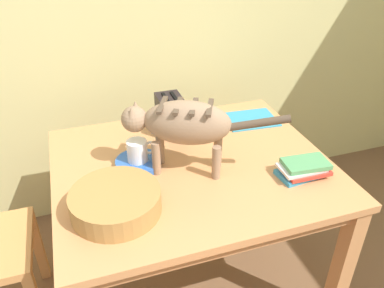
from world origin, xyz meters
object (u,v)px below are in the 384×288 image
(magazine, at_px, (250,119))
(wicker_basket, at_px, (116,201))
(coffee_mug, at_px, (138,151))
(book_stack, at_px, (303,169))
(cat, at_px, (183,124))
(dining_table, at_px, (192,179))
(saucer_bowl, at_px, (138,163))
(toaster, at_px, (171,114))

(magazine, bearing_deg, wicker_basket, -143.47)
(coffee_mug, bearing_deg, book_stack, -24.32)
(cat, distance_m, wicker_basket, 0.40)
(book_stack, bearing_deg, dining_table, 150.52)
(magazine, xyz_separation_m, wicker_basket, (-0.79, -0.50, 0.04))
(saucer_bowl, bearing_deg, coffee_mug, 0.00)
(saucer_bowl, xyz_separation_m, toaster, (0.23, 0.27, 0.07))
(wicker_basket, height_order, toaster, toaster)
(dining_table, height_order, book_stack, book_stack)
(saucer_bowl, bearing_deg, cat, -25.68)
(dining_table, xyz_separation_m, coffee_mug, (-0.23, 0.06, 0.17))
(dining_table, relative_size, saucer_bowl, 6.05)
(wicker_basket, xyz_separation_m, toaster, (0.36, 0.53, 0.04))
(dining_table, height_order, saucer_bowl, saucer_bowl)
(book_stack, relative_size, wicker_basket, 0.64)
(dining_table, relative_size, toaster, 5.98)
(saucer_bowl, xyz_separation_m, coffee_mug, (0.00, 0.00, 0.06))
(saucer_bowl, distance_m, coffee_mug, 0.06)
(dining_table, height_order, cat, cat)
(book_stack, xyz_separation_m, wicker_basket, (-0.78, 0.02, 0.01))
(magazine, bearing_deg, coffee_mug, -156.02)
(saucer_bowl, distance_m, magazine, 0.69)
(coffee_mug, relative_size, toaster, 0.66)
(book_stack, bearing_deg, coffee_mug, 155.68)
(saucer_bowl, bearing_deg, toaster, 49.74)
(saucer_bowl, distance_m, book_stack, 0.70)
(dining_table, xyz_separation_m, toaster, (-0.00, 0.32, 0.17))
(wicker_basket, bearing_deg, saucer_bowl, 62.73)
(cat, relative_size, magazine, 2.32)
(saucer_bowl, relative_size, toaster, 0.99)
(toaster, bearing_deg, saucer_bowl, -130.26)
(magazine, bearing_deg, dining_table, -141.53)
(book_stack, bearing_deg, wicker_basket, 178.32)
(magazine, relative_size, wicker_basket, 0.80)
(toaster, bearing_deg, dining_table, -89.71)
(saucer_bowl, distance_m, wicker_basket, 0.30)
(magazine, xyz_separation_m, toaster, (-0.42, 0.04, 0.08))
(toaster, bearing_deg, cat, -97.79)
(dining_table, distance_m, toaster, 0.37)
(dining_table, relative_size, book_stack, 5.56)
(dining_table, xyz_separation_m, wicker_basket, (-0.37, -0.21, 0.13))
(magazine, distance_m, book_stack, 0.52)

